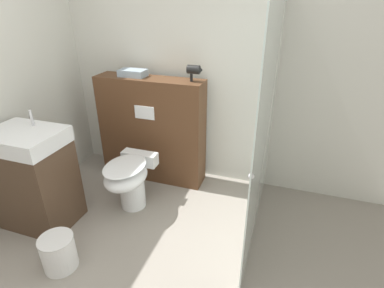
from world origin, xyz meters
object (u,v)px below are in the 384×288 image
at_px(sink_vanity, 35,178).
at_px(hair_drier, 194,70).
at_px(toilet, 129,178).
at_px(waste_bin, 59,253).

height_order(sink_vanity, hair_drier, hair_drier).
bearing_deg(sink_vanity, toilet, 32.14).
distance_m(toilet, hair_drier, 1.22).
xyz_separation_m(toilet, hair_drier, (0.45, 0.63, 0.94)).
bearing_deg(hair_drier, waste_bin, -112.65).
height_order(hair_drier, waste_bin, hair_drier).
bearing_deg(toilet, sink_vanity, -147.86).
bearing_deg(hair_drier, sink_vanity, -136.94).
distance_m(sink_vanity, waste_bin, 0.74).
bearing_deg(sink_vanity, hair_drier, 43.06).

